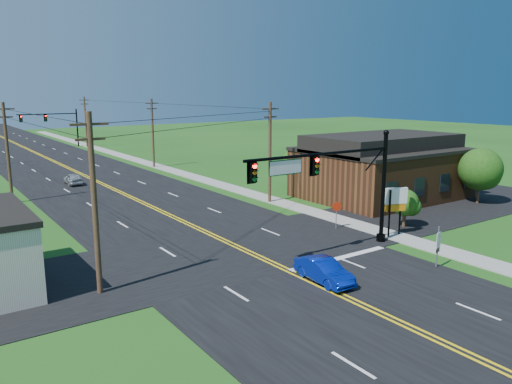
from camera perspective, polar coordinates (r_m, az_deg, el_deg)
ground at (r=23.57m, az=14.45°, el=-13.80°), size 260.00×260.00×0.00m
road_main at (r=66.51m, az=-20.03°, el=2.18°), size 16.00×220.00×0.04m
road_cross at (r=32.06m, az=-2.02°, el=-6.54°), size 70.00×10.00×0.04m
sidewalk at (r=60.87m, az=-7.97°, el=1.99°), size 2.00×160.00×0.08m
signal_mast_main at (r=30.47m, az=8.92°, el=1.55°), size 11.30×0.60×7.48m
signal_mast_far at (r=96.14m, az=-22.31°, el=7.38°), size 10.98×0.60×7.48m
brick_building at (r=48.87m, az=14.11°, el=2.19°), size 14.20×11.20×4.70m
utility_pole_left_a at (r=25.22m, az=-18.00°, el=-1.00°), size 1.80×0.28×9.00m
utility_pole_left_b at (r=49.45m, az=-26.53°, el=4.21°), size 1.80×0.28×9.00m
utility_pole_right_a at (r=44.60m, az=1.60°, el=4.75°), size 1.80×0.28×9.00m
utility_pole_right_b at (r=67.24m, az=-11.72°, el=6.77°), size 1.80×0.28×9.00m
utility_pole_right_c at (r=95.51m, az=-18.90°, el=7.70°), size 1.80×0.28×9.00m
tree_right_front at (r=48.71m, az=24.26°, el=2.38°), size 3.80×3.80×5.00m
tree_right_back at (r=51.77m, az=4.50°, el=3.28°), size 3.00×3.00×4.10m
shrub_corner at (r=38.33m, az=16.66°, el=-1.19°), size 2.00×2.00×2.86m
blue_car at (r=26.78m, az=7.77°, el=-8.97°), size 1.53×3.82×1.24m
distant_car at (r=57.32m, az=-20.17°, el=1.38°), size 1.51×3.59×1.21m
route_sign at (r=30.23m, az=20.10°, el=-5.59°), size 0.59×0.20×2.44m
stop_sign at (r=36.76m, az=9.21°, el=-1.96°), size 0.70×0.30×2.06m
pylon_sign at (r=35.57m, az=15.66°, el=-1.01°), size 1.65×0.79×3.44m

